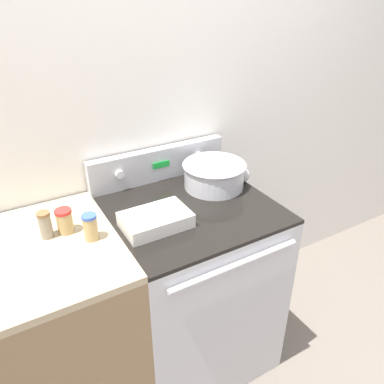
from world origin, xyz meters
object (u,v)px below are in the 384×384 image
Objects in this scene: mixing_bowl at (214,174)px; spice_jar_blue_cap at (90,227)px; spice_jar_brown_cap at (45,225)px; ladle at (241,175)px; spice_jar_red_cap at (65,221)px; casserole_dish at (156,219)px.

spice_jar_blue_cap is at bearing -167.63° from mixing_bowl.
mixing_bowl reaches higher than spice_jar_brown_cap.
ladle is 0.89m from spice_jar_red_cap.
spice_jar_red_cap is at bearing 127.32° from spice_jar_blue_cap.
ladle is (0.15, -0.01, -0.04)m from mixing_bowl.
spice_jar_blue_cap reaches higher than spice_jar_red_cap.
spice_jar_blue_cap is (-0.82, -0.13, 0.03)m from ladle.
ladle is 2.95× the size of spice_jar_red_cap.
spice_jar_brown_cap is at bearing 145.76° from spice_jar_blue_cap.
casserole_dish is 0.92× the size of ladle.
casserole_dish is at bearing -163.92° from ladle.
spice_jar_brown_cap reaches higher than ladle.
ladle is (0.56, 0.16, -0.00)m from casserole_dish.
mixing_bowl reaches higher than ladle.
spice_jar_red_cap is 0.91× the size of spice_jar_brown_cap.
ladle is 2.69× the size of spice_jar_brown_cap.
spice_jar_red_cap is (-0.34, 0.13, 0.03)m from casserole_dish.
mixing_bowl is 1.03× the size of ladle.
mixing_bowl reaches higher than spice_jar_blue_cap.
spice_jar_blue_cap is at bearing -52.68° from spice_jar_red_cap.
spice_jar_red_cap is at bearing -1.64° from spice_jar_brown_cap.
spice_jar_brown_cap is (-0.41, 0.13, 0.03)m from casserole_dish.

